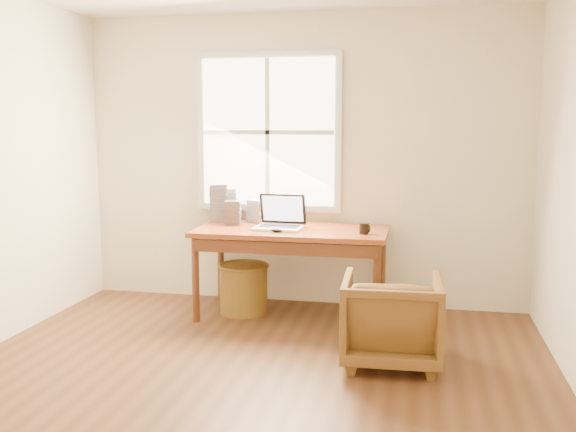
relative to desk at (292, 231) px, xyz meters
name	(u,v)px	position (x,y,z in m)	size (l,w,h in m)	color
room_shell	(233,176)	(-0.02, -1.64, 0.59)	(4.04, 4.54, 2.64)	#52311C
desk	(292,231)	(0.00, 0.00, 0.00)	(1.60, 0.80, 0.04)	brown
armchair	(392,320)	(0.88, -0.96, -0.42)	(0.65, 0.67, 0.61)	brown
wicker_stool	(244,289)	(-0.43, 0.00, -0.52)	(0.41, 0.41, 0.41)	brown
laptop	(278,210)	(-0.10, -0.07, 0.18)	(0.43, 0.45, 0.32)	silver
mouse	(277,230)	(-0.09, -0.20, 0.04)	(0.10, 0.06, 0.03)	black
coffee_mug	(364,229)	(0.62, -0.14, 0.06)	(0.08, 0.08, 0.09)	black
cd_stack_a	(228,205)	(-0.65, 0.29, 0.17)	(0.15, 0.13, 0.30)	#B2B8BE
cd_stack_b	(233,213)	(-0.55, 0.11, 0.12)	(0.13, 0.12, 0.21)	#25252A
cd_stack_c	(219,203)	(-0.72, 0.25, 0.19)	(0.15, 0.13, 0.34)	gray
cd_stack_d	(258,211)	(-0.37, 0.30, 0.12)	(0.16, 0.14, 0.20)	silver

